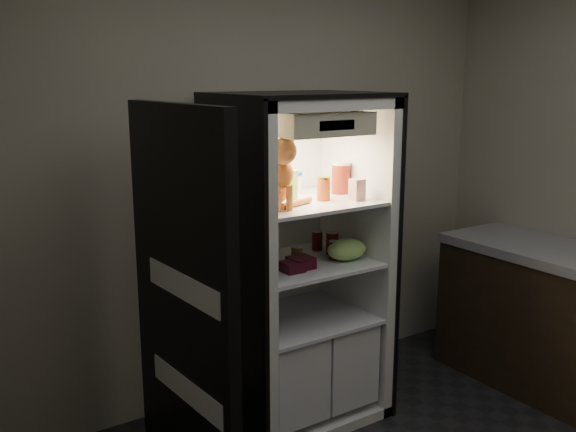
# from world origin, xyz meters

# --- Properties ---
(room_shell) EXTENTS (3.60, 3.60, 3.60)m
(room_shell) POSITION_xyz_m (0.00, 0.00, 1.62)
(room_shell) COLOR white
(room_shell) RESTS_ON floor
(refrigerator) EXTENTS (0.90, 0.72, 1.88)m
(refrigerator) POSITION_xyz_m (0.00, 1.38, 0.79)
(refrigerator) COLOR white
(refrigerator) RESTS_ON floor
(fridge_door) EXTENTS (0.11, 0.87, 1.85)m
(fridge_door) POSITION_xyz_m (-0.85, 1.05, 0.91)
(fridge_door) COLOR black
(fridge_door) RESTS_ON floor
(tabby_cat) EXTENTS (0.34, 0.39, 0.41)m
(tabby_cat) POSITION_xyz_m (-0.22, 1.25, 1.44)
(tabby_cat) COLOR #B55517
(tabby_cat) RESTS_ON refrigerator
(parmesan_shaker) EXTENTS (0.06, 0.06, 0.17)m
(parmesan_shaker) POSITION_xyz_m (-0.03, 1.37, 1.37)
(parmesan_shaker) COLOR #24852C
(parmesan_shaker) RESTS_ON refrigerator
(mayo_tub) EXTENTS (0.09, 0.09, 0.13)m
(mayo_tub) POSITION_xyz_m (0.08, 1.51, 1.35)
(mayo_tub) COLOR white
(mayo_tub) RESTS_ON refrigerator
(salsa_jar) EXTENTS (0.08, 0.08, 0.13)m
(salsa_jar) POSITION_xyz_m (0.10, 1.25, 1.36)
(salsa_jar) COLOR maroon
(salsa_jar) RESTS_ON refrigerator
(pepper_jar) EXTENTS (0.11, 0.11, 0.18)m
(pepper_jar) POSITION_xyz_m (0.31, 1.37, 1.38)
(pepper_jar) COLOR maroon
(pepper_jar) RESTS_ON refrigerator
(cream_carton) EXTENTS (0.07, 0.07, 0.12)m
(cream_carton) POSITION_xyz_m (0.25, 1.16, 1.35)
(cream_carton) COLOR white
(cream_carton) RESTS_ON refrigerator
(soda_can_a) EXTENTS (0.06, 0.06, 0.12)m
(soda_can_a) POSITION_xyz_m (0.21, 1.46, 1.00)
(soda_can_a) COLOR black
(soda_can_a) RESTS_ON refrigerator
(soda_can_b) EXTENTS (0.07, 0.07, 0.13)m
(soda_can_b) POSITION_xyz_m (0.23, 1.34, 1.01)
(soda_can_b) COLOR black
(soda_can_b) RESTS_ON refrigerator
(soda_can_c) EXTENTS (0.06, 0.06, 0.11)m
(soda_can_c) POSITION_xyz_m (0.17, 1.25, 0.99)
(soda_can_c) COLOR black
(soda_can_c) RESTS_ON refrigerator
(condiment_jar) EXTENTS (0.07, 0.07, 0.09)m
(condiment_jar) POSITION_xyz_m (-0.02, 1.34, 0.99)
(condiment_jar) COLOR brown
(condiment_jar) RESTS_ON refrigerator
(grape_bag) EXTENTS (0.24, 0.18, 0.12)m
(grape_bag) POSITION_xyz_m (0.23, 1.21, 1.00)
(grape_bag) COLOR #8CC85D
(grape_bag) RESTS_ON refrigerator
(berry_box_left) EXTENTS (0.11, 0.11, 0.06)m
(berry_box_left) POSITION_xyz_m (-0.15, 1.19, 0.97)
(berry_box_left) COLOR #480C19
(berry_box_left) RESTS_ON refrigerator
(berry_box_right) EXTENTS (0.12, 0.12, 0.06)m
(berry_box_right) POSITION_xyz_m (-0.08, 1.22, 0.97)
(berry_box_right) COLOR #480C19
(berry_box_right) RESTS_ON refrigerator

